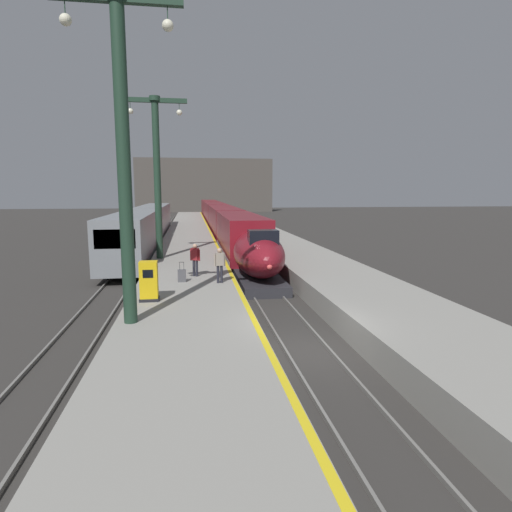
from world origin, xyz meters
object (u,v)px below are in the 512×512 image
station_column_near (123,134)px  passenger_mid_platform (195,257)px  highspeed_train_main (220,217)px  ticket_machine_yellow (149,283)px  passenger_near_edge (220,263)px  station_column_mid (157,164)px  regional_train_adjacent (147,225)px  rolling_suitcase (182,276)px

station_column_near → passenger_mid_platform: station_column_near is taller
highspeed_train_main → ticket_machine_yellow: highspeed_train_main is taller
passenger_near_edge → station_column_near: bearing=-120.1°
station_column_near → station_column_mid: station_column_near is taller
ticket_machine_yellow → highspeed_train_main: bearing=82.2°
regional_train_adjacent → passenger_mid_platform: regional_train_adjacent is taller
rolling_suitcase → station_column_mid: bearing=101.4°
station_column_mid → ticket_machine_yellow: (0.35, -11.28, -5.34)m
station_column_near → station_column_mid: size_ratio=1.01×
passenger_mid_platform → ticket_machine_yellow: 5.15m
station_column_near → regional_train_adjacent: bearing=94.4°
highspeed_train_main → ticket_machine_yellow: bearing=-97.8°
highspeed_train_main → regional_train_adjacent: (-8.10, -14.71, 0.16)m
rolling_suitcase → ticket_machine_yellow: bearing=-109.5°
passenger_near_edge → rolling_suitcase: size_ratio=1.72×
regional_train_adjacent → ticket_machine_yellow: regional_train_adjacent is taller
station_column_mid → passenger_near_edge: 10.33m
highspeed_train_main → rolling_suitcase: bearing=-96.7°
highspeed_train_main → station_column_near: station_column_near is taller
station_column_mid → rolling_suitcase: size_ratio=10.43×
station_column_mid → regional_train_adjacent: bearing=98.6°
station_column_near → passenger_near_edge: 8.50m
station_column_mid → ticket_machine_yellow: 12.49m
station_column_near → passenger_mid_platform: (2.24, 7.66, -5.17)m
station_column_mid → passenger_mid_platform: station_column_mid is taller
passenger_near_edge → rolling_suitcase: bearing=164.1°
rolling_suitcase → ticket_machine_yellow: ticket_machine_yellow is taller
highspeed_train_main → passenger_mid_platform: highspeed_train_main is taller
station_column_near → ticket_machine_yellow: station_column_near is taller
station_column_mid → passenger_near_edge: bearing=-67.9°
highspeed_train_main → station_column_near: (-5.90, -43.35, 5.24)m
highspeed_train_main → passenger_mid_platform: (-3.66, -35.69, 0.07)m
rolling_suitcase → ticket_machine_yellow: (-1.23, -3.48, 0.44)m
highspeed_train_main → rolling_suitcase: 37.25m
station_column_near → passenger_near_edge: bearing=59.9°
regional_train_adjacent → rolling_suitcase: bearing=-80.4°
passenger_near_edge → station_column_mid: bearing=112.1°
rolling_suitcase → ticket_machine_yellow: size_ratio=0.61×
highspeed_train_main → regional_train_adjacent: size_ratio=2.07×
highspeed_train_main → rolling_suitcase: size_ratio=77.18×
station_column_mid → passenger_near_edge: station_column_mid is taller
passenger_near_edge → ticket_machine_yellow: bearing=-135.7°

